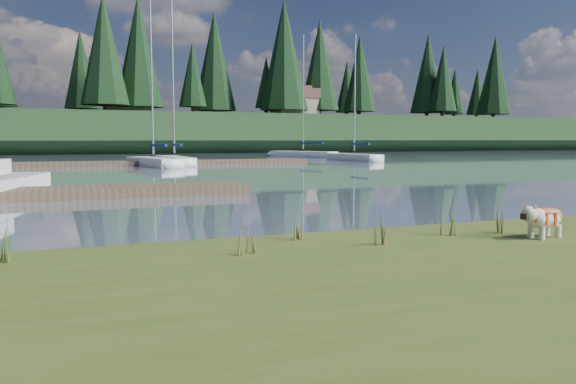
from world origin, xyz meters
name	(u,v)px	position (x,y,z in m)	size (l,w,h in m)	color
ground	(94,166)	(0.00, 30.00, 0.00)	(200.00, 200.00, 0.00)	slate
bank	(307,379)	(0.00, -6.00, 0.17)	(60.00, 9.00, 0.35)	#3F4E1B
ridge	(81,134)	(0.00, 73.00, 2.50)	(200.00, 20.00, 5.00)	black
bulldog	(544,217)	(4.96, -3.17, 0.65)	(0.82, 0.41, 0.48)	silver
dock_far	(125,163)	(2.00, 30.00, 0.15)	(26.00, 2.20, 0.30)	#4C3D2C
sailboat_bg_2	(150,161)	(3.53, 28.97, 0.33)	(3.11, 7.55, 11.19)	white
sailboat_bg_3	(173,160)	(5.34, 30.80, 0.32)	(1.75, 7.82, 11.45)	white
sailboat_bg_4	(350,157)	(20.50, 32.75, 0.33)	(2.25, 7.12, 10.43)	white
sailboat_bg_5	(298,154)	(20.28, 43.85, 0.32)	(5.36, 8.52, 12.30)	white
weed_0	(246,238)	(0.58, -2.70, 0.55)	(0.17, 0.14, 0.49)	#475B23
weed_1	(296,228)	(1.53, -2.01, 0.52)	(0.17, 0.14, 0.41)	#475B23
weed_2	(446,220)	(3.76, -2.48, 0.59)	(0.17, 0.14, 0.57)	#475B23
weed_3	(0,242)	(-2.24, -2.11, 0.59)	(0.17, 0.14, 0.57)	#475B23
weed_4	(380,230)	(2.45, -2.78, 0.56)	(0.17, 0.14, 0.50)	#475B23
weed_5	(503,219)	(4.74, -2.57, 0.55)	(0.17, 0.14, 0.49)	#475B23
mud_lip	(184,262)	(0.00, -1.60, 0.07)	(60.00, 0.50, 0.14)	#33281C
conifer_4	(104,49)	(3.00, 66.00, 13.09)	(6.16, 6.16, 15.10)	#382619
conifer_5	(193,75)	(15.00, 70.00, 10.83)	(3.96, 3.96, 10.35)	#382619
conifer_6	(284,55)	(28.00, 68.00, 13.99)	(7.04, 7.04, 17.00)	#382619
conifer_7	(360,74)	(42.00, 71.00, 12.19)	(5.28, 5.28, 13.20)	#382619
conifer_8	(443,79)	(55.00, 67.00, 11.51)	(4.62, 4.62, 11.77)	#382619
conifer_9	(495,75)	(68.00, 70.00, 12.87)	(5.94, 5.94, 14.62)	#382619
house_1	(126,99)	(6.00, 71.00, 7.31)	(6.30, 5.30, 4.65)	gray
house_2	(294,102)	(30.00, 69.00, 7.31)	(6.30, 5.30, 4.65)	gray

